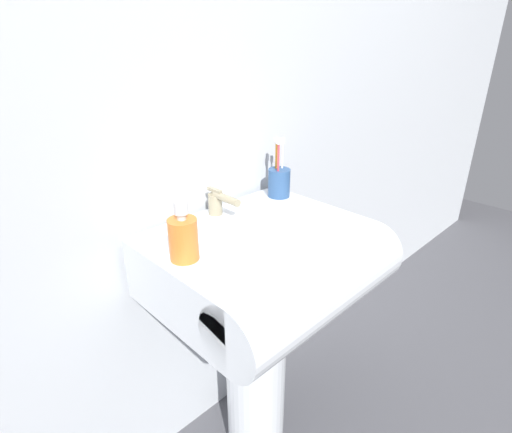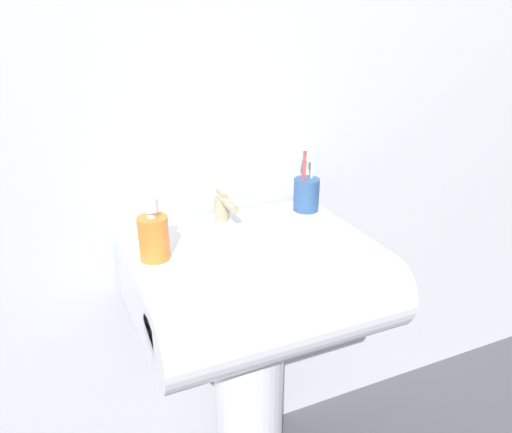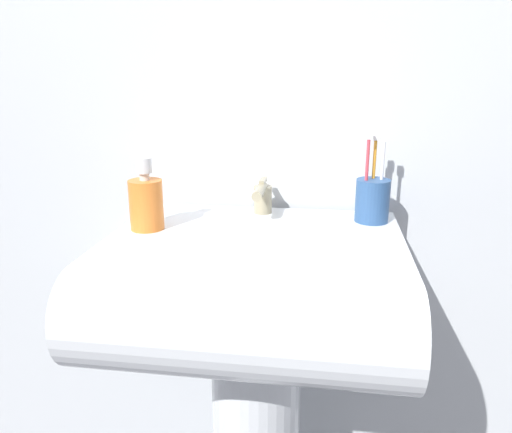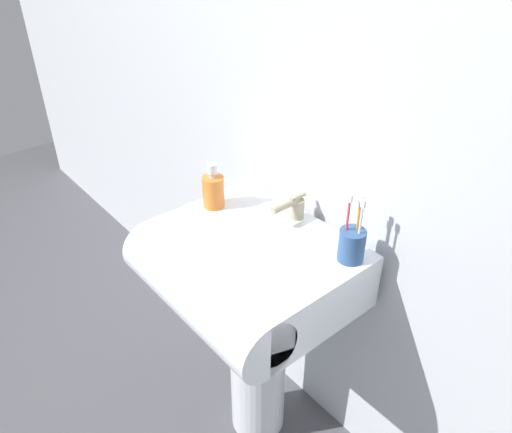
# 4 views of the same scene
# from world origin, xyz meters

# --- Properties ---
(wall_back) EXTENTS (5.00, 0.05, 2.40)m
(wall_back) POSITION_xyz_m (0.00, 0.25, 1.20)
(wall_back) COLOR silver
(wall_back) RESTS_ON ground
(sink_pedestal) EXTENTS (0.19, 0.19, 0.68)m
(sink_pedestal) POSITION_xyz_m (0.00, 0.00, 0.34)
(sink_pedestal) COLOR white
(sink_pedestal) RESTS_ON ground
(sink_basin) EXTENTS (0.58, 0.50, 0.18)m
(sink_basin) POSITION_xyz_m (0.00, -0.06, 0.76)
(sink_basin) COLOR white
(sink_basin) RESTS_ON sink_pedestal
(faucet) EXTENTS (0.04, 0.13, 0.08)m
(faucet) POSITION_xyz_m (-0.01, 0.15, 0.90)
(faucet) COLOR tan
(faucet) RESTS_ON sink_basin
(toothbrush_cup) EXTENTS (0.07, 0.07, 0.20)m
(toothbrush_cup) POSITION_xyz_m (0.24, 0.13, 0.90)
(toothbrush_cup) COLOR #2D5184
(toothbrush_cup) RESTS_ON sink_basin
(soap_bottle) EXTENTS (0.07, 0.07, 0.15)m
(soap_bottle) POSITION_xyz_m (-0.23, 0.01, 0.91)
(soap_bottle) COLOR orange
(soap_bottle) RESTS_ON sink_basin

